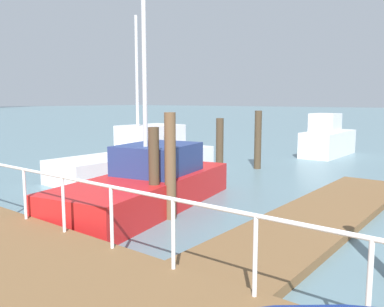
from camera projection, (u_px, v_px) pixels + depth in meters
The scene contains 10 objects.
ground_plane at pixel (12, 178), 14.92m from camera, with size 300.00×300.00×0.00m, color slate.
floating_dock at pixel (317, 218), 9.55m from camera, with size 10.40×2.00×0.18m, color brown.
boardwalk_railing at pixel (211, 224), 5.41m from camera, with size 0.06×25.75×1.08m.
dock_piling_0 at pixel (258, 140), 16.74m from camera, with size 0.29×0.29×2.42m, color #473826.
dock_piling_2 at pixel (170, 166), 9.62m from camera, with size 0.27×0.27×2.58m, color brown.
dock_piling_3 at pixel (154, 173), 9.67m from camera, with size 0.26×0.26×2.23m, color #473826.
dock_piling_4 at pixel (220, 147), 15.14m from camera, with size 0.28×0.28×2.19m, color #473826.
moored_boat_0 at pixel (142, 156), 15.82m from camera, with size 7.16×2.22×5.99m.
moored_boat_1 at pixel (328, 140), 20.67m from camera, with size 4.05×1.58×2.19m.
moored_boat_5 at pixel (149, 184), 10.91m from camera, with size 6.35×3.31×6.09m.
Camera 1 is at (-7.43, 5.69, 2.87)m, focal length 37.68 mm.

